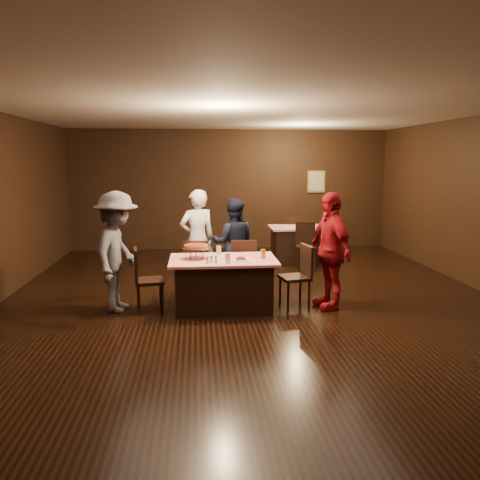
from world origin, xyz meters
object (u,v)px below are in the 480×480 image
at_px(diner_red_shirt, 330,250).
at_px(diner_grey_knit, 117,252).
at_px(main_table, 223,284).
at_px(glass_back, 219,250).
at_px(diner_navy_hoodie, 233,243).
at_px(glass_amber, 263,254).
at_px(pizza_stand, 196,247).
at_px(glass_front_left, 228,258).
at_px(chair_back_near, 306,245).
at_px(plate_empty, 258,256).
at_px(chair_back_far, 293,236).
at_px(chair_end_left, 150,279).
at_px(diner_white_jacket, 197,239).
at_px(chair_far_left, 197,267).
at_px(chair_end_right, 295,276).
at_px(back_table, 299,244).
at_px(chair_far_right, 244,266).

bearing_deg(diner_red_shirt, diner_grey_knit, -106.42).
distance_m(main_table, glass_back, 0.55).
relative_size(diner_navy_hoodie, glass_amber, 11.25).
xyz_separation_m(main_table, pizza_stand, (-0.40, 0.05, 0.57)).
xyz_separation_m(diner_navy_hoodie, glass_front_left, (-0.21, -1.56, 0.05)).
height_order(chair_back_near, plate_empty, chair_back_near).
height_order(chair_back_far, diner_grey_knit, diner_grey_knit).
bearing_deg(chair_end_left, diner_white_jacket, -38.57).
height_order(chair_back_far, diner_navy_hoodie, diner_navy_hoodie).
xyz_separation_m(chair_far_left, glass_back, (0.35, -0.45, 0.37)).
relative_size(main_table, glass_amber, 11.43).
bearing_deg(chair_end_left, chair_end_right, -98.76).
relative_size(back_table, plate_empty, 5.20).
xyz_separation_m(diner_white_jacket, diner_grey_knit, (-1.18, -1.21, 0.03)).
xyz_separation_m(chair_end_right, glass_back, (-1.15, 0.30, 0.37)).
bearing_deg(chair_end_right, chair_back_near, 152.63).
height_order(chair_end_right, diner_white_jacket, diner_white_jacket).
height_order(chair_far_right, plate_empty, chair_far_right).
relative_size(main_table, chair_back_far, 1.68).
distance_m(diner_red_shirt, plate_empty, 1.10).
height_order(back_table, chair_far_right, chair_far_right).
xyz_separation_m(diner_navy_hoodie, plate_empty, (0.29, -1.11, -0.01)).
relative_size(diner_grey_knit, glass_front_left, 12.78).
xyz_separation_m(chair_end_left, pizza_stand, (0.70, 0.05, 0.48)).
relative_size(chair_back_far, glass_front_left, 6.79).
distance_m(main_table, plate_empty, 0.69).
distance_m(main_table, chair_back_far, 4.34).
distance_m(chair_far_left, glass_amber, 1.33).
relative_size(chair_back_near, glass_amber, 6.79).
relative_size(main_table, diner_grey_knit, 0.89).
distance_m(diner_white_jacket, glass_back, 1.01).
bearing_deg(back_table, diner_navy_hoodie, -128.54).
bearing_deg(chair_back_near, main_table, -119.00).
distance_m(pizza_stand, glass_front_left, 0.58).
distance_m(chair_back_near, plate_empty, 2.81).
height_order(chair_end_right, diner_navy_hoodie, diner_navy_hoodie).
height_order(chair_far_right, chair_end_left, same).
height_order(main_table, plate_empty, plate_empty).
bearing_deg(pizza_stand, glass_amber, -5.71).
xyz_separation_m(chair_back_near, glass_front_left, (-1.84, -2.91, 0.37)).
xyz_separation_m(diner_grey_knit, glass_back, (1.51, 0.25, -0.05)).
distance_m(back_table, diner_navy_hoodie, 2.65).
distance_m(diner_grey_knit, pizza_stand, 1.16).
relative_size(back_table, glass_back, 9.29).
height_order(diner_white_jacket, plate_empty, diner_white_jacket).
xyz_separation_m(diner_white_jacket, pizza_stand, (-0.02, -1.21, 0.08)).
xyz_separation_m(main_table, diner_red_shirt, (1.61, -0.09, 0.50)).
height_order(diner_white_jacket, diner_red_shirt, diner_red_shirt).
relative_size(diner_navy_hoodie, glass_back, 11.25).
distance_m(diner_white_jacket, pizza_stand, 1.21).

